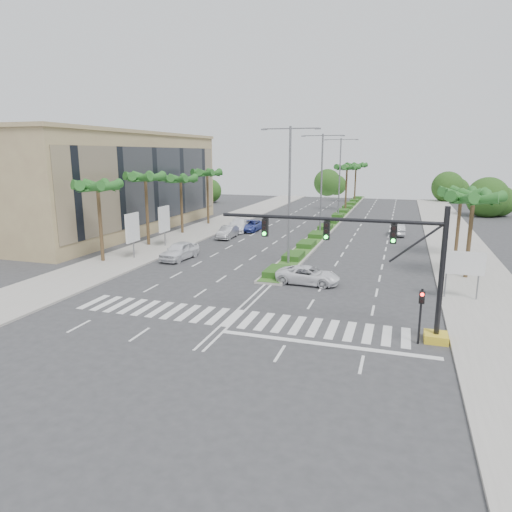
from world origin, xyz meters
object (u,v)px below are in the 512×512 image
at_px(car_right, 398,230).
at_px(car_parked_c, 251,226).
at_px(car_parked_a, 179,251).
at_px(car_parked_b, 228,232).
at_px(car_crossing, 308,275).
at_px(car_parked_d, 239,225).

bearing_deg(car_right, car_parked_c, 2.53).
relative_size(car_parked_c, car_right, 1.20).
xyz_separation_m(car_parked_a, car_right, (19.35, 19.77, -0.14)).
bearing_deg(car_right, car_parked_b, 18.05).
distance_m(car_parked_a, car_crossing, 13.91).
height_order(car_parked_c, car_crossing, car_parked_c).
distance_m(car_parked_d, car_crossing, 24.92).
height_order(car_parked_b, car_parked_c, car_parked_b).
xyz_separation_m(car_parked_a, car_parked_c, (1.29, 17.37, -0.13)).
relative_size(car_parked_a, car_parked_b, 1.11).
relative_size(car_parked_a, car_parked_d, 0.85).
distance_m(car_parked_a, car_parked_c, 17.42).
xyz_separation_m(car_parked_a, car_parked_d, (-0.10, 16.63, -0.00)).
height_order(car_parked_a, car_parked_c, car_parked_a).
height_order(car_parked_b, car_parked_d, car_parked_d).
bearing_deg(car_parked_d, car_right, 3.49).
xyz_separation_m(car_parked_a, car_parked_b, (0.30, 11.65, -0.11)).
distance_m(car_parked_c, car_right, 18.22).
height_order(car_crossing, car_right, car_right).
bearing_deg(car_crossing, car_parked_a, 74.39).
bearing_deg(car_right, car_crossing, 70.66).
bearing_deg(car_parked_b, car_right, 21.22).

